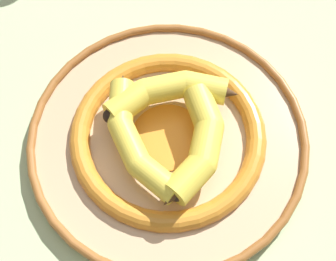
{
  "coord_description": "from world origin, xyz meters",
  "views": [
    {
      "loc": [
        -0.2,
        -0.19,
        0.58
      ],
      "look_at": [
        -0.02,
        0.03,
        0.03
      ],
      "focal_mm": 50.0,
      "sensor_mm": 36.0,
      "label": 1
    }
  ],
  "objects_px": {
    "banana_c": "(169,92)",
    "decorative_bowl": "(168,137)",
    "banana_a": "(134,139)",
    "banana_b": "(199,146)"
  },
  "relations": [
    {
      "from": "banana_a",
      "to": "banana_b",
      "type": "distance_m",
      "value": 0.08
    },
    {
      "from": "banana_b",
      "to": "banana_c",
      "type": "xyz_separation_m",
      "value": [
        0.02,
        0.09,
        -0.0
      ]
    },
    {
      "from": "decorative_bowl",
      "to": "banana_a",
      "type": "distance_m",
      "value": 0.06
    },
    {
      "from": "decorative_bowl",
      "to": "banana_c",
      "type": "bearing_deg",
      "value": 48.81
    },
    {
      "from": "banana_a",
      "to": "banana_b",
      "type": "relative_size",
      "value": 1.26
    },
    {
      "from": "banana_b",
      "to": "banana_c",
      "type": "relative_size",
      "value": 0.9
    },
    {
      "from": "banana_b",
      "to": "banana_a",
      "type": "bearing_deg",
      "value": 94.83
    },
    {
      "from": "decorative_bowl",
      "to": "banana_c",
      "type": "distance_m",
      "value": 0.06
    },
    {
      "from": "banana_c",
      "to": "decorative_bowl",
      "type": "bearing_deg",
      "value": 75.52
    },
    {
      "from": "decorative_bowl",
      "to": "banana_b",
      "type": "bearing_deg",
      "value": -77.81
    }
  ]
}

